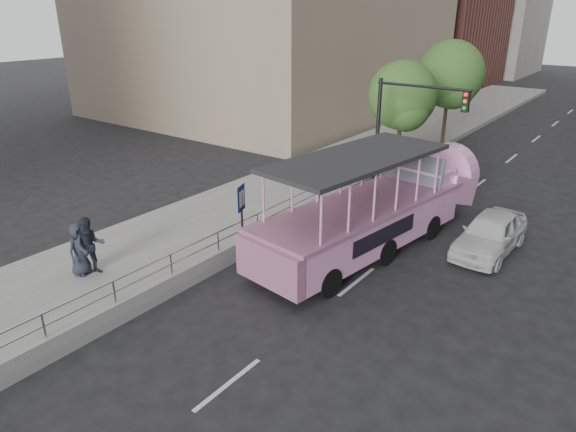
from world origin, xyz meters
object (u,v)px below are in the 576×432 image
Objects in this scene: duck_boat at (380,209)px; pedestrian_far at (80,249)px; street_tree_near at (403,98)px; street_tree_far at (451,77)px; pedestrian_mid at (90,246)px; parking_sign at (242,214)px; traffic_signal at (403,119)px; car at (490,233)px.

pedestrian_far is at bearing -126.66° from duck_boat.
street_tree_near is 6.02m from street_tree_far.
pedestrian_mid is at bearing -96.42° from street_tree_far.
parking_sign is 9.74m from traffic_signal.
duck_boat is 5.85× the size of pedestrian_mid.
parking_sign reaches higher than car.
pedestrian_mid is 14.25m from traffic_signal.
pedestrian_far is (-6.12, -8.22, -0.19)m from duck_boat.
street_tree_far reaches higher than car.
street_tree_far reaches higher than pedestrian_mid.
traffic_signal reaches higher than car.
street_tree_near is at bearing 111.18° from duck_boat.
duck_boat is 10.25m from pedestrian_far.
street_tree_near reaches higher than car.
car is at bearing -55.44° from pedestrian_far.
parking_sign is 0.42× the size of street_tree_far.
traffic_signal is at bearing -28.57° from pedestrian_far.
pedestrian_mid reaches higher than pedestrian_far.
pedestrian_far reaches higher than car.
traffic_signal is at bearing -65.02° from street_tree_near.
duck_boat is 9.86m from street_tree_near.
pedestrian_mid is 17.29m from street_tree_near.
car is at bearing 40.98° from parking_sign.
street_tree_near is at bearing -91.91° from street_tree_far.
street_tree_near is 0.89× the size of street_tree_far.
pedestrian_mid reaches higher than car.
parking_sign is at bearing -47.27° from pedestrian_far.
duck_boat is 6.16m from traffic_signal.
street_tree_near is at bearing 114.98° from traffic_signal.
pedestrian_far is at bearing -107.31° from traffic_signal.
parking_sign is (-6.59, -5.73, 0.99)m from car.
duck_boat is at bearing -47.91° from pedestrian_far.
street_tree_far is at bearing 20.66° from pedestrian_mid.
street_tree_near reaches higher than traffic_signal.
traffic_signal is at bearing -81.57° from street_tree_far.
pedestrian_far is 5.21m from parking_sign.
traffic_signal is at bearing 108.69° from duck_boat.
street_tree_far reaches higher than pedestrian_far.
street_tree_near reaches higher than parking_sign.
duck_boat is 15.53m from street_tree_far.
street_tree_near reaches higher than pedestrian_far.
street_tree_far is at bearing 88.09° from street_tree_near.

